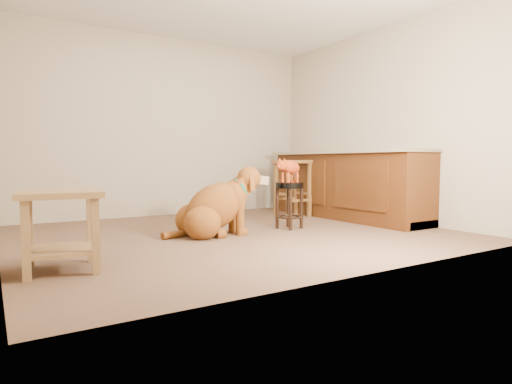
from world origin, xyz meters
TOP-DOWN VIEW (x-y plane):
  - floor at (0.00, 0.00)m, footprint 4.50×4.00m
  - room_shell at (0.00, 0.00)m, footprint 4.54×4.04m
  - cabinet_run at (1.94, 0.30)m, footprint 0.70×2.56m
  - padded_stool at (0.70, -0.04)m, footprint 0.34×0.34m
  - wood_stool at (1.45, 0.88)m, footprint 0.47×0.47m
  - side_table at (-1.86, -0.75)m, footprint 0.62×0.62m
  - golden_retriever at (-0.25, -0.01)m, footprint 1.24×0.64m
  - tabby_kitten at (0.69, -0.04)m, footprint 0.47×0.28m

SIDE VIEW (x-z plane):
  - floor at x=0.00m, z-range -0.01..0.01m
  - golden_retriever at x=-0.25m, z-range -0.10..0.69m
  - side_table at x=-1.86m, z-range 0.09..0.67m
  - padded_stool at x=0.70m, z-range 0.11..0.66m
  - wood_stool at x=1.45m, z-range 0.02..0.83m
  - cabinet_run at x=1.94m, z-range -0.03..0.91m
  - tabby_kitten at x=0.69m, z-range 0.56..0.88m
  - room_shell at x=0.00m, z-range 0.37..2.99m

